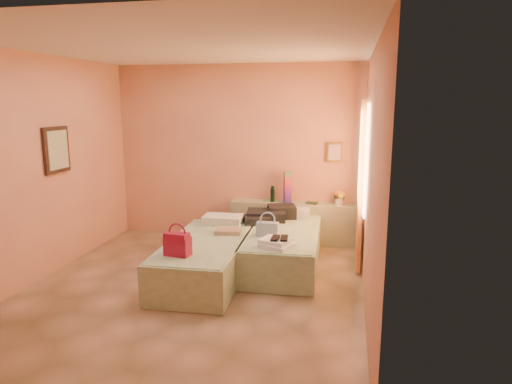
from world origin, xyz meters
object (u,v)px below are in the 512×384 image
bed_right (284,248)px  flower_vase (339,196)px  headboard_ledge (295,223)px  bed_left (206,259)px  blue_handbag (268,229)px  green_book (312,203)px  magenta_handbag (178,244)px  water_bottle (272,194)px  towel_stack (276,243)px

bed_right → flower_vase: 1.37m
headboard_ledge → bed_right: size_ratio=1.02×
bed_left → flower_vase: 2.40m
headboard_ledge → blue_handbag: size_ratio=7.24×
green_book → magenta_handbag: magenta_handbag is taller
water_bottle → magenta_handbag: water_bottle is taller
bed_right → flower_vase: flower_vase is taller
bed_left → towel_stack: towel_stack is taller
bed_left → flower_vase: size_ratio=7.57×
bed_left → towel_stack: (0.92, -0.11, 0.30)m
bed_right → towel_stack: bearing=-90.1°
headboard_ledge → flower_vase: size_ratio=7.75×
green_book → towel_stack: green_book is taller
bed_left → green_book: (1.20, 1.68, 0.41)m
bed_right → magenta_handbag: (-1.04, -1.26, 0.38)m
bed_left → magenta_handbag: bearing=-104.2°
towel_stack → water_bottle: bearing=101.0°
flower_vase → blue_handbag: flower_vase is taller
blue_handbag → headboard_ledge: bearing=82.7°
headboard_ledge → towel_stack: 1.83m
magenta_handbag → blue_handbag: size_ratio=1.02×
bed_left → water_bottle: water_bottle is taller
bed_right → water_bottle: bearing=106.0°
bed_left → flower_vase: bearing=44.8°
headboard_ledge → blue_handbag: bearing=-98.5°
blue_handbag → water_bottle: bearing=98.1°
green_book → flower_vase: bearing=19.1°
bed_right → towel_stack: towel_stack is taller
water_bottle → magenta_handbag: (-0.70, -2.31, -0.14)m
bed_right → headboard_ledge: bearing=86.4°
magenta_handbag → blue_handbag: magenta_handbag is taller
headboard_ledge → towel_stack: headboard_ledge is taller
green_book → flower_vase: (0.41, 0.01, 0.12)m
green_book → blue_handbag: (-0.47, -1.35, -0.07)m
flower_vase → magenta_handbag: size_ratio=0.92×
flower_vase → bed_right: bearing=-124.3°
bed_left → magenta_handbag: (-0.14, -0.61, 0.38)m
bed_right → blue_handbag: (-0.17, -0.32, 0.34)m
bed_right → green_book: size_ratio=11.48×
bed_right → towel_stack: 0.82m
bed_left → blue_handbag: (0.73, 0.33, 0.34)m
green_book → towel_stack: bearing=-81.4°
green_book → headboard_ledge: bearing=-166.9°
headboard_ledge → towel_stack: (-0.02, -1.81, 0.23)m
flower_vase → towel_stack: (-0.69, -1.81, -0.23)m
blue_handbag → green_book: bearing=72.1°
blue_handbag → magenta_handbag: bearing=-131.2°
headboard_ledge → water_bottle: (-0.37, -0.00, 0.45)m
towel_stack → flower_vase: bearing=69.1°
green_book → bed_left: bearing=-108.1°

